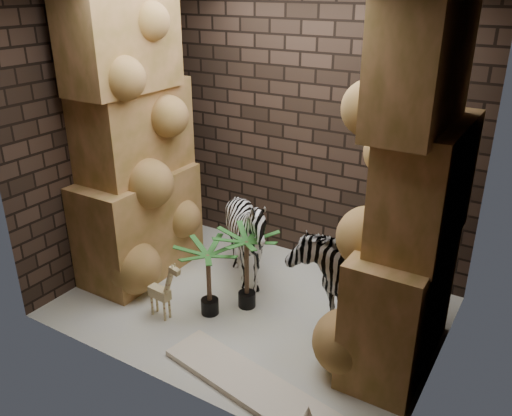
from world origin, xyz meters
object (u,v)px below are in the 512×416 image
Objects in this scene: zebra_right at (343,256)px; zebra_left at (248,241)px; giraffe_toy at (159,286)px; surfboard at (250,385)px; palm_back at (209,280)px; palm_front at (247,270)px.

zebra_right is 1.16× the size of zebra_left.
zebra_right is at bearing 37.49° from giraffe_toy.
zebra_right reaches higher than giraffe_toy.
giraffe_toy is 1.32m from surfboard.
zebra_right reaches higher than zebra_left.
giraffe_toy is 0.41× the size of surfboard.
zebra_right is 0.79× the size of surfboard.
palm_back reaches higher than surfboard.
zebra_left is at bearing 133.17° from surfboard.
zebra_right is 0.92m from palm_front.
zebra_left is 0.68× the size of surfboard.
zebra_left is at bearing 88.23° from palm_back.
giraffe_toy is at bearing 173.38° from surfboard.
giraffe_toy is 0.89× the size of palm_back.
giraffe_toy is 0.81× the size of palm_front.
zebra_left reaches higher than palm_back.
surfboard is (0.84, -1.30, -0.47)m from zebra_left.
zebra_left is at bearing 121.04° from palm_front.
palm_front is (-0.82, -0.35, -0.23)m from zebra_right.
palm_front reaches higher than palm_back.
zebra_right is 1.05m from zebra_left.
palm_back is at bearing 42.07° from giraffe_toy.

